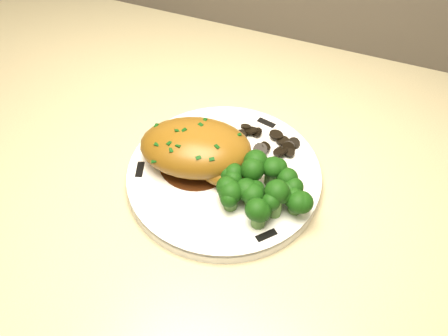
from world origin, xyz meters
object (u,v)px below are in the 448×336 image
(chicken_breast, at_px, (199,150))
(counter, at_px, (262,330))
(plate, at_px, (224,177))
(broccoli_florets, at_px, (261,190))

(chicken_breast, bearing_deg, counter, -3.32)
(plate, xyz_separation_m, broccoli_florets, (0.06, -0.03, 0.03))
(plate, height_order, broccoli_florets, broccoli_florets)
(plate, bearing_deg, broccoli_florets, -24.67)
(counter, relative_size, chicken_breast, 12.28)
(broccoli_florets, bearing_deg, plate, 155.33)
(plate, distance_m, chicken_breast, 0.05)
(chicken_breast, xyz_separation_m, broccoli_florets, (0.09, -0.03, -0.00))
(chicken_breast, bearing_deg, broccoli_florets, -30.89)
(plate, xyz_separation_m, chicken_breast, (-0.03, 0.00, 0.04))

